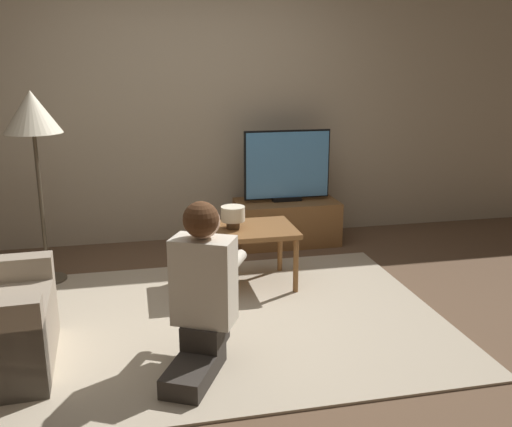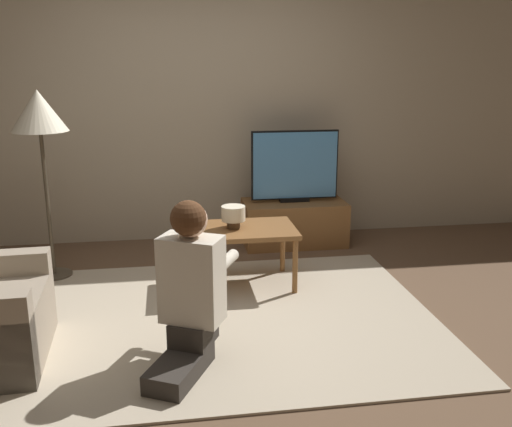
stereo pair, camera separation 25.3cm
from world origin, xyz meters
name	(u,v)px [view 1 (the left image)]	position (x,y,z in m)	size (l,w,h in m)	color
ground_plane	(225,321)	(0.00, 0.00, 0.00)	(10.00, 10.00, 0.00)	brown
wall_back	(189,104)	(0.00, 1.93, 1.30)	(10.00, 0.06, 2.60)	tan
rug	(225,320)	(0.00, 0.00, 0.01)	(2.88, 2.17, 0.02)	#BCAD93
tv_stand	(286,222)	(0.85, 1.55, 0.21)	(0.95, 0.49, 0.41)	brown
tv	(287,166)	(0.85, 1.56, 0.75)	(0.81, 0.08, 0.66)	black
coffee_table	(245,235)	(0.25, 0.58, 0.41)	(0.76, 0.54, 0.47)	brown
floor_lamp	(33,121)	(-1.25, 1.00, 1.26)	(0.42, 0.42, 1.49)	#4C4233
person_kneeling	(203,287)	(-0.21, -0.54, 0.48)	(0.60, 0.85, 0.96)	#332D28
table_lamp	(233,215)	(0.17, 0.59, 0.57)	(0.18, 0.18, 0.17)	#4C3823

